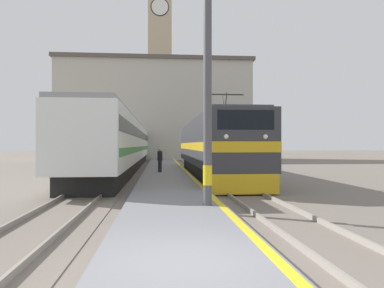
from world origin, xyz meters
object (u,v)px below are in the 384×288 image
Objects in this scene: passenger_train at (130,144)px; clock_tower at (160,61)px; catenary_mast at (210,81)px; locomotive_train at (212,147)px; person_on_platform at (160,159)px.

clock_tower is at bearing 82.72° from passenger_train.
clock_tower is (-1.42, 51.10, 12.05)m from catenary_mast.
locomotive_train reaches higher than person_on_platform.
person_on_platform is 40.06m from clock_tower.
passenger_train is (-6.42, 13.70, 0.20)m from locomotive_train.
locomotive_train is at bearing -10.38° from person_on_platform.
locomotive_train is 3.56m from person_on_platform.
catenary_mast is at bearing -83.95° from person_on_platform.
locomotive_train is 2.62× the size of catenary_mast.
clock_tower is (0.06, 37.16, 14.94)m from person_on_platform.
locomotive_train is 15.13m from passenger_train.
catenary_mast reaches higher than passenger_train.
locomotive_train is 13.61m from catenary_mast.
clock_tower is at bearing 91.59° from catenary_mast.
person_on_platform is (-3.40, 0.62, -0.85)m from locomotive_train.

